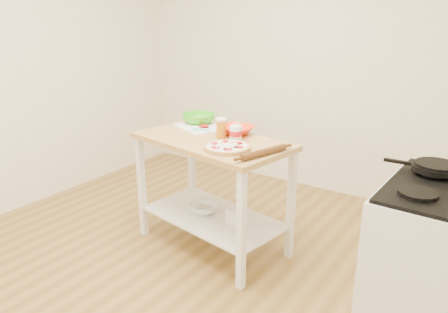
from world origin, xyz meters
TOP-DOWN VIEW (x-y plane):
  - room_shell at (0.00, 0.00)m, footprint 4.04×4.54m
  - prep_island at (-0.04, 0.63)m, footprint 1.28×0.84m
  - gas_stove at (1.64, 0.46)m, footprint 0.73×0.84m
  - skillet at (1.50, 0.65)m, footprint 0.42×0.26m
  - pizza at (0.20, 0.48)m, footprint 0.33×0.33m
  - cutting_board at (-0.31, 0.84)m, footprint 0.49×0.44m
  - spatula at (-0.23, 0.74)m, footprint 0.15×0.05m
  - knife at (-0.42, 0.97)m, footprint 0.27×0.07m
  - orange_bowl at (0.04, 0.85)m, footprint 0.27×0.27m
  - green_bowl at (-0.40, 0.94)m, footprint 0.38×0.38m
  - beer_pint at (0.02, 0.67)m, footprint 0.08×0.08m
  - yogurt_tub at (0.13, 0.69)m, footprint 0.09×0.09m
  - rolling_pin at (0.48, 0.49)m, footprint 0.16×0.39m
  - shelf_glass_bowl at (-0.13, 0.64)m, footprint 0.28×0.28m
  - shelf_bin at (0.19, 0.63)m, footprint 0.14×0.14m

SIDE VIEW (x-z plane):
  - shelf_glass_bowl at x=-0.13m, z-range 0.26..0.33m
  - shelf_bin at x=0.19m, z-range 0.26..0.38m
  - gas_stove at x=1.64m, z-range -0.08..1.03m
  - prep_island at x=-0.04m, z-range 0.20..1.10m
  - cutting_board at x=-0.31m, z-range 0.89..0.93m
  - spatula at x=-0.23m, z-range 0.91..0.92m
  - pizza at x=0.20m, z-range 0.89..0.94m
  - knife at x=-0.42m, z-range 0.91..0.92m
  - rolling_pin at x=0.48m, z-range 0.90..0.95m
  - orange_bowl at x=0.04m, z-range 0.90..0.96m
  - green_bowl at x=-0.40m, z-range 0.90..0.99m
  - yogurt_tub at x=0.13m, z-range 0.86..1.06m
  - skillet at x=1.50m, z-range 0.96..0.99m
  - beer_pint at x=0.02m, z-range 0.90..1.06m
  - room_shell at x=0.00m, z-range -0.02..2.72m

